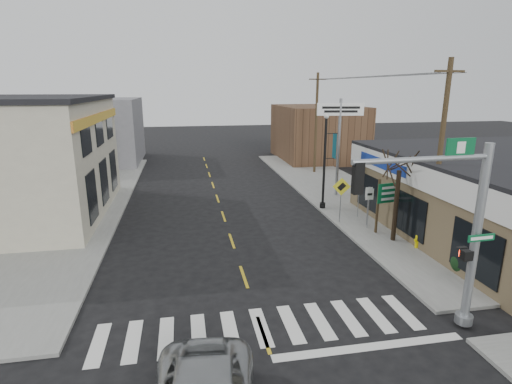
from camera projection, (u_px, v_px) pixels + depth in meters
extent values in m
plane|color=black|center=(263.00, 334.00, 12.53)|extent=(140.00, 140.00, 0.00)
cube|color=slate|center=(357.00, 203.00, 26.45)|extent=(6.00, 38.00, 0.13)
cube|color=slate|center=(68.00, 219.00, 23.29)|extent=(6.00, 38.00, 0.13)
cube|color=gold|center=(232.00, 241.00, 20.13)|extent=(0.12, 56.00, 0.01)
cube|color=silver|center=(261.00, 327.00, 12.91)|extent=(11.00, 2.20, 0.01)
cube|color=brown|center=(318.00, 133.00, 42.45)|extent=(8.00, 10.00, 5.60)
cube|color=slate|center=(93.00, 131.00, 40.20)|extent=(9.00, 10.00, 6.40)
cylinder|color=#91969A|center=(476.00, 238.00, 12.18)|extent=(0.27, 0.27, 5.84)
cylinder|color=#91969A|center=(421.00, 159.00, 11.15)|extent=(4.29, 0.16, 0.16)
cube|color=black|center=(355.00, 177.00, 10.92)|extent=(0.27, 0.21, 0.88)
cube|color=#0A522C|center=(481.00, 238.00, 11.94)|extent=(0.93, 0.04, 0.21)
cube|color=#0A522C|center=(459.00, 147.00, 11.29)|extent=(0.93, 0.05, 0.54)
cube|color=black|center=(467.00, 256.00, 12.22)|extent=(0.31, 0.25, 0.31)
cube|color=#44341F|center=(378.00, 206.00, 20.56)|extent=(0.10, 0.10, 2.86)
cube|color=#44341F|center=(401.00, 205.00, 20.80)|extent=(0.10, 0.10, 2.86)
cube|color=#035008|center=(391.00, 193.00, 20.44)|extent=(1.64, 0.05, 1.02)
cylinder|color=#E9D302|center=(417.00, 242.00, 18.88)|extent=(0.19, 0.19, 0.52)
sphere|color=#E9D302|center=(418.00, 237.00, 18.81)|extent=(0.21, 0.21, 0.21)
cylinder|color=gray|center=(341.00, 202.00, 22.22)|extent=(0.06, 0.06, 2.36)
cube|color=gold|center=(342.00, 187.00, 21.97)|extent=(1.00, 0.03, 1.00)
cylinder|color=black|center=(324.00, 164.00, 24.48)|extent=(0.15, 0.15, 5.65)
sphere|color=silver|center=(326.00, 116.00, 23.75)|extent=(0.30, 0.30, 0.30)
cube|color=#0D4C5A|center=(334.00, 146.00, 24.31)|extent=(0.02, 0.60, 1.52)
cylinder|color=gray|center=(338.00, 148.00, 27.40)|extent=(0.20, 0.20, 6.65)
cube|color=white|center=(340.00, 109.00, 26.73)|extent=(3.13, 0.18, 0.83)
cylinder|color=black|center=(396.00, 206.00, 19.46)|extent=(0.22, 0.22, 3.53)
ellipsoid|color=#153E15|center=(467.00, 262.00, 16.32)|extent=(1.25, 1.25, 0.94)
ellipsoid|color=#173214|center=(424.00, 217.00, 22.26)|extent=(0.97, 0.97, 0.73)
cylinder|color=#4B321F|center=(439.00, 159.00, 17.62)|extent=(0.22, 0.22, 8.59)
cube|color=#4B321F|center=(450.00, 71.00, 16.67)|extent=(1.49, 0.09, 0.09)
cylinder|color=#3D241B|center=(316.00, 124.00, 34.75)|extent=(0.22, 0.22, 8.58)
cube|color=#3D241B|center=(318.00, 79.00, 33.79)|extent=(1.49, 0.09, 0.09)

